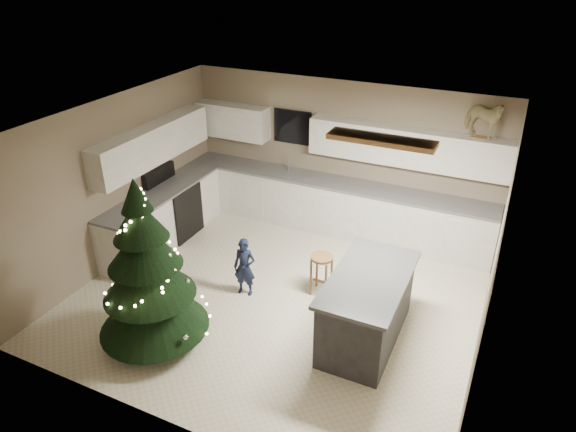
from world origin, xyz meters
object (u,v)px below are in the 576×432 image
(toddler, at_px, (245,267))
(island, at_px, (367,308))
(bar_stool, at_px, (322,265))
(rocking_horse, at_px, (483,118))
(christmas_tree, at_px, (148,279))

(toddler, bearing_deg, island, -13.67)
(bar_stool, distance_m, rocking_horse, 3.17)
(toddler, height_order, rocking_horse, rocking_horse)
(christmas_tree, bearing_deg, island, 25.67)
(bar_stool, bearing_deg, christmas_tree, -130.15)
(island, xyz_separation_m, bar_stool, (-0.88, 0.67, -0.01))
(bar_stool, height_order, rocking_horse, rocking_horse)
(island, relative_size, bar_stool, 2.73)
(toddler, bearing_deg, rocking_horse, 34.82)
(island, distance_m, rocking_horse, 3.31)
(christmas_tree, distance_m, rocking_horse, 5.17)
(christmas_tree, bearing_deg, bar_stool, 49.85)
(island, bearing_deg, toddler, 174.16)
(bar_stool, height_order, christmas_tree, christmas_tree)
(toddler, distance_m, rocking_horse, 4.07)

